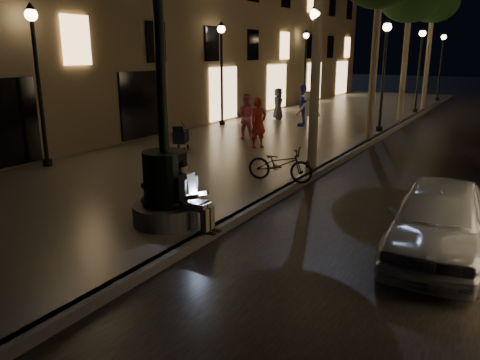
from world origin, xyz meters
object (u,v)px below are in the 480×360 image
Objects in this scene: lamp_left_b at (222,61)px; pedestrian_white at (308,110)px; lamp_curb_b at (385,61)px; pedestrian_dark at (278,104)px; pedestrian_red at (259,123)px; lamp_curb_c at (420,59)px; seated_man_laptop at (190,193)px; lamp_left_c at (305,58)px; fountain_lamppost at (165,175)px; tree_far at (433,3)px; stroller at (181,137)px; bicycle at (280,164)px; lamp_curb_a at (314,66)px; car_front at (439,220)px; pedestrian_pink at (246,117)px; lamp_curb_d at (441,58)px; pedestrian_blue at (303,105)px; lamp_left_a at (37,66)px.

pedestrian_white is at bearing 14.64° from lamp_left_b.
lamp_left_b is (-7.10, -2.00, 0.00)m from lamp_curb_b.
lamp_curb_b reaches higher than pedestrian_dark.
pedestrian_red reaches higher than pedestrian_white.
lamp_curb_c is 2.99× the size of pedestrian_dark.
seated_man_laptop is 0.28× the size of lamp_left_c.
fountain_lamppost is 14.16m from lamp_curb_b.
tree_far is 1.56× the size of lamp_curb_b.
pedestrian_dark reaches higher than stroller.
fountain_lamppost reaches higher than stroller.
pedestrian_red reaches higher than bicycle.
lamp_left_b is at bearing 139.80° from lamp_curb_a.
car_front is (11.40, -20.40, -2.55)m from lamp_left_c.
pedestrian_dark is at bearing 108.07° from fountain_lamppost.
lamp_left_b is at bearing -51.03° from pedestrian_pink.
lamp_curb_d reaches higher than pedestrian_blue.
fountain_lamppost reaches higher than lamp_curb_c.
lamp_curb_d is 24.70m from stroller.
pedestrian_white is at bearing 102.80° from seated_man_laptop.
lamp_curb_c is 18.09m from bicycle.
pedestrian_white is (-2.35, 13.06, -0.16)m from fountain_lamppost.
lamp_curb_d is 2.45× the size of pedestrian_blue.
pedestrian_dark is at bearing -145.09° from pedestrian_blue.
lamp_left_b is at bearing -125.37° from lamp_curb_c.
pedestrian_red reaches higher than car_front.
lamp_curb_a is at bearing -22.32° from stroller.
seated_man_laptop is 0.28× the size of lamp_curb_d.
pedestrian_pink is at bearing 53.10° from stroller.
car_front is at bearing -79.33° from tree_far.
lamp_left_a is 1.00× the size of lamp_left_c.
tree_far reaches higher than seated_man_laptop.
lamp_left_b is 2.99× the size of pedestrian_dark.
seated_man_laptop is at bearing -59.70° from lamp_left_b.
seated_man_laptop is at bearing -90.40° from tree_far.
seated_man_laptop is 8.36m from pedestrian_red.
pedestrian_pink is 6.52m from bicycle.
lamp_curb_d is at bearing -8.52° from bicycle.
lamp_curb_b and lamp_left_b have the same top height.
pedestrian_pink is at bearing 67.50° from lamp_left_a.
lamp_curb_a is at bearing -90.00° from lamp_curb_c.
lamp_curb_b is (-0.08, -10.00, -3.20)m from tree_far.
lamp_curb_c is 2.64× the size of pedestrian_red.
lamp_curb_c is 9.13m from pedestrian_dark.
tree_far is 3.83× the size of pedestrian_blue.
lamp_curb_b is 1.19× the size of car_front.
fountain_lamppost is at bearing -61.93° from lamp_left_b.
bicycle is (3.44, -9.50, -0.50)m from pedestrian_blue.
bicycle is (2.75, -3.80, -0.43)m from pedestrian_red.
lamp_curb_d and lamp_left_c have the same top height.
lamp_left_a is 1.00× the size of lamp_left_b.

